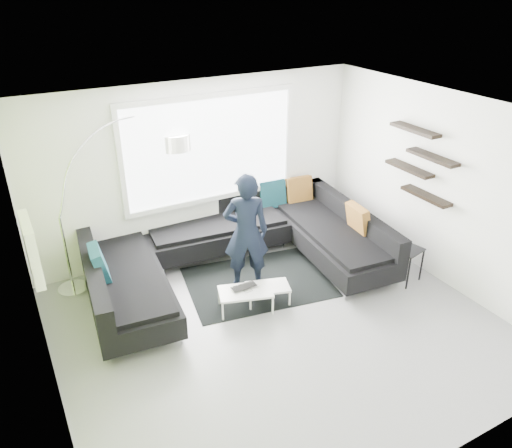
{
  "coord_description": "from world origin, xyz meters",
  "views": [
    {
      "loc": [
        -2.8,
        -4.52,
        4.2
      ],
      "look_at": [
        0.16,
        0.9,
        1.07
      ],
      "focal_mm": 35.0,
      "sensor_mm": 36.0,
      "label": 1
    }
  ],
  "objects_px": {
    "laptop": "(246,289)",
    "sectional_sofa": "(235,251)",
    "coffee_table": "(257,296)",
    "arc_lamp": "(59,218)",
    "person": "(246,232)",
    "side_table": "(405,264)"
  },
  "relations": [
    {
      "from": "sectional_sofa",
      "to": "side_table",
      "type": "relative_size",
      "value": 8.39
    },
    {
      "from": "person",
      "to": "laptop",
      "type": "xyz_separation_m",
      "value": [
        -0.28,
        -0.52,
        -0.57
      ]
    },
    {
      "from": "sectional_sofa",
      "to": "side_table",
      "type": "bearing_deg",
      "value": -26.23
    },
    {
      "from": "arc_lamp",
      "to": "laptop",
      "type": "xyz_separation_m",
      "value": [
        2.03,
        -1.61,
        -0.87
      ]
    },
    {
      "from": "side_table",
      "to": "person",
      "type": "xyz_separation_m",
      "value": [
        -2.16,
        1.02,
        0.62
      ]
    },
    {
      "from": "coffee_table",
      "to": "laptop",
      "type": "xyz_separation_m",
      "value": [
        -0.17,
        0.01,
        0.17
      ]
    },
    {
      "from": "sectional_sofa",
      "to": "side_table",
      "type": "distance_m",
      "value": 2.56
    },
    {
      "from": "person",
      "to": "side_table",
      "type": "bearing_deg",
      "value": 177.75
    },
    {
      "from": "coffee_table",
      "to": "arc_lamp",
      "type": "relative_size",
      "value": 0.39
    },
    {
      "from": "person",
      "to": "laptop",
      "type": "height_order",
      "value": "person"
    },
    {
      "from": "coffee_table",
      "to": "arc_lamp",
      "type": "bearing_deg",
      "value": 161.01
    },
    {
      "from": "sectional_sofa",
      "to": "person",
      "type": "distance_m",
      "value": 0.58
    },
    {
      "from": "sectional_sofa",
      "to": "arc_lamp",
      "type": "height_order",
      "value": "arc_lamp"
    },
    {
      "from": "laptop",
      "to": "sectional_sofa",
      "type": "bearing_deg",
      "value": 71.99
    },
    {
      "from": "coffee_table",
      "to": "laptop",
      "type": "bearing_deg",
      "value": -167.52
    },
    {
      "from": "arc_lamp",
      "to": "person",
      "type": "height_order",
      "value": "arc_lamp"
    },
    {
      "from": "coffee_table",
      "to": "person",
      "type": "distance_m",
      "value": 0.92
    },
    {
      "from": "arc_lamp",
      "to": "laptop",
      "type": "height_order",
      "value": "arc_lamp"
    },
    {
      "from": "side_table",
      "to": "person",
      "type": "bearing_deg",
      "value": 154.69
    },
    {
      "from": "sectional_sofa",
      "to": "arc_lamp",
      "type": "bearing_deg",
      "value": 166.99
    },
    {
      "from": "sectional_sofa",
      "to": "person",
      "type": "bearing_deg",
      "value": -80.94
    },
    {
      "from": "sectional_sofa",
      "to": "laptop",
      "type": "height_order",
      "value": "sectional_sofa"
    }
  ]
}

